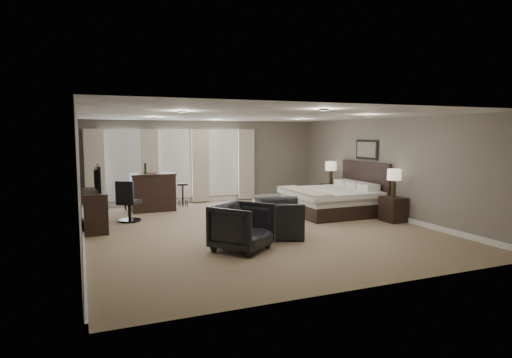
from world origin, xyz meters
name	(u,v)px	position (x,y,z in m)	size (l,w,h in m)	color
room	(255,172)	(0.00, 0.00, 1.30)	(7.60, 8.60, 2.64)	#857154
window_bay	(175,166)	(-1.00, 4.11, 1.20)	(5.25, 0.20, 2.30)	silver
bed	(331,188)	(2.58, 0.79, 0.71)	(2.22, 2.12, 1.41)	silver
nightstand_near	(393,209)	(3.47, -0.66, 0.31)	(0.47, 0.57, 0.62)	black
nightstand_far	(330,194)	(3.47, 2.24, 0.31)	(0.47, 0.57, 0.62)	black
lamp_near	(394,183)	(3.47, -0.66, 0.97)	(0.34, 0.34, 0.70)	beige
lamp_far	(331,173)	(3.47, 2.24, 0.98)	(0.34, 0.34, 0.71)	beige
wall_art	(366,150)	(3.70, 0.79, 1.75)	(0.04, 0.96, 0.56)	slate
dresser	(95,210)	(-3.45, 1.26, 0.45)	(0.49, 1.53, 0.89)	black
tv	(94,188)	(-3.45, 1.26, 0.96)	(1.01, 0.58, 0.13)	black
armchair_near	(277,212)	(0.14, -0.92, 0.52)	(1.19, 0.77, 1.04)	black
armchair_far	(242,225)	(-0.95, -1.71, 0.49)	(0.95, 0.89, 0.98)	black
bar_counter	(153,192)	(-1.85, 3.11, 0.54)	(1.24, 0.65, 1.08)	black
bar_stool_left	(129,196)	(-2.45, 3.58, 0.40)	(0.38, 0.38, 0.79)	black
bar_stool_right	(183,195)	(-0.90, 3.55, 0.35)	(0.33, 0.33, 0.70)	black
desk_chair	(129,201)	(-2.63, 1.86, 0.52)	(0.53, 0.53, 1.05)	black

